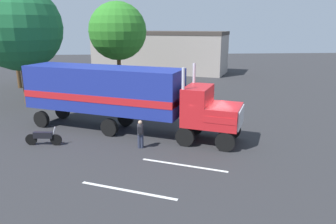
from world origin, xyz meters
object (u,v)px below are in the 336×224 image
semi_truck (118,93)px  motorcycle (44,137)px  tree_center (118,31)px  tree_right (12,25)px  parked_car (97,91)px  tree_left (18,28)px  person_bystander (140,133)px

semi_truck → motorcycle: semi_truck is taller
tree_center → tree_right: tree_right is taller
parked_car → tree_right: size_ratio=0.47×
tree_left → tree_right: bearing=113.8°
parked_car → semi_truck: bearing=-73.9°
tree_center → tree_right: (-11.00, -0.54, 0.66)m
tree_right → person_bystander: bearing=-54.8°
semi_truck → parked_car: bearing=106.1°
person_bystander → tree_left: 16.09m
parked_car → tree_left: bearing=-167.0°
tree_right → tree_center: bearing=2.8°
person_bystander → tree_center: size_ratio=0.18×
person_bystander → tree_left: bearing=131.7°
tree_right → semi_truck: bearing=-52.8°
semi_truck → tree_right: tree_right is taller
semi_truck → person_bystander: (1.39, -3.18, -1.63)m
semi_truck → parked_car: size_ratio=3.00×
person_bystander → tree_center: bearing=97.2°
parked_car → person_bystander: bearing=-72.0°
semi_truck → tree_center: 16.86m
semi_truck → tree_center: (-1.08, 16.44, 3.58)m
tree_right → parked_car: bearing=-34.6°
person_bystander → motorcycle: 5.67m
parked_car → tree_center: size_ratio=0.50×
parked_car → tree_center: 8.93m
motorcycle → parked_car: bearing=82.8°
person_bystander → tree_right: 24.08m
motorcycle → tree_center: size_ratio=0.23×
semi_truck → person_bystander: size_ratio=8.52×
motorcycle → semi_truck: bearing=28.4°
tree_center → tree_right: bearing=-177.2°
tree_left → tree_right: size_ratio=1.02×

